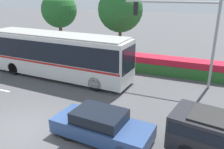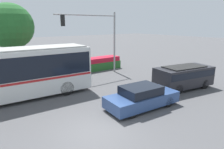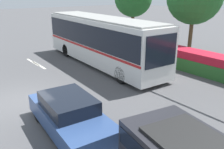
% 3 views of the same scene
% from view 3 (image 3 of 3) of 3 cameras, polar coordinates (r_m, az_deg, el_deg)
% --- Properties ---
extents(ground_plane, '(140.00, 140.00, 0.00)m').
position_cam_3_polar(ground_plane, '(12.60, -20.77, -5.90)').
color(ground_plane, '#4C4C4F').
extents(city_bus, '(12.11, 3.15, 3.39)m').
position_cam_3_polar(city_bus, '(17.42, -2.78, 8.67)').
color(city_bus, silver).
rests_on(city_bus, ground).
extents(sedan_foreground, '(4.66, 2.19, 1.36)m').
position_cam_3_polar(sedan_foreground, '(9.36, -9.98, -9.32)').
color(sedan_foreground, navy).
rests_on(sedan_foreground, ground).
extents(lane_stripe_near, '(2.40, 0.16, 0.01)m').
position_cam_3_polar(lane_stripe_near, '(18.27, -16.90, 2.15)').
color(lane_stripe_near, silver).
rests_on(lane_stripe_near, ground).
extents(lane_stripe_mid, '(2.40, 0.16, 0.01)m').
position_cam_3_polar(lane_stripe_mid, '(19.16, -18.20, 2.77)').
color(lane_stripe_mid, silver).
rests_on(lane_stripe_mid, ground).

